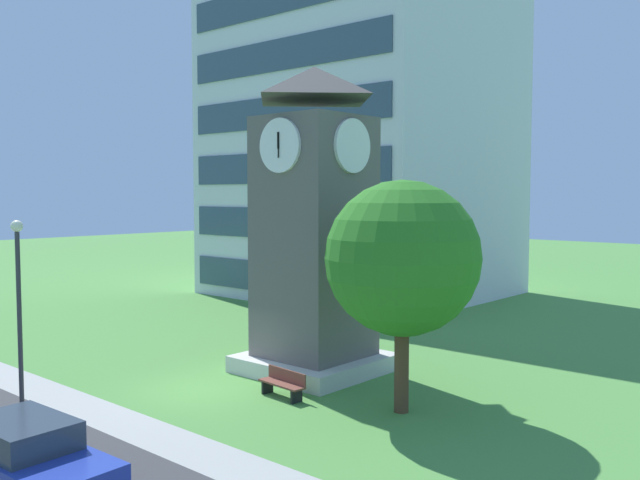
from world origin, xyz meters
TOP-DOWN VIEW (x-y plane):
  - ground_plane at (0.00, 0.00)m, footprint 160.00×160.00m
  - kerb_strip at (0.00, -3.63)m, footprint 120.00×1.60m
  - office_building at (-9.80, 21.22)m, footprint 16.46×14.79m
  - clock_tower at (1.21, 4.23)m, footprint 4.60×4.60m
  - park_bench at (2.67, 1.10)m, footprint 1.84×0.66m
  - street_lamp at (-2.79, -4.79)m, footprint 0.36×0.36m
  - tree_by_building at (6.32, 2.40)m, footprint 4.60×4.60m
  - parked_car_blue at (3.66, -7.70)m, footprint 4.74×2.18m

SIDE VIEW (x-z plane):
  - ground_plane at x=0.00m, z-range 0.00..0.00m
  - kerb_strip at x=0.00m, z-range 0.00..0.01m
  - park_bench at x=2.67m, z-range 0.02..0.90m
  - parked_car_blue at x=3.66m, z-range 0.02..1.71m
  - street_lamp at x=-2.79m, z-range 0.70..6.40m
  - tree_by_building at x=6.32m, z-range 1.14..8.05m
  - clock_tower at x=1.21m, z-range -0.56..10.47m
  - office_building at x=-9.80m, z-range 0.00..19.20m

